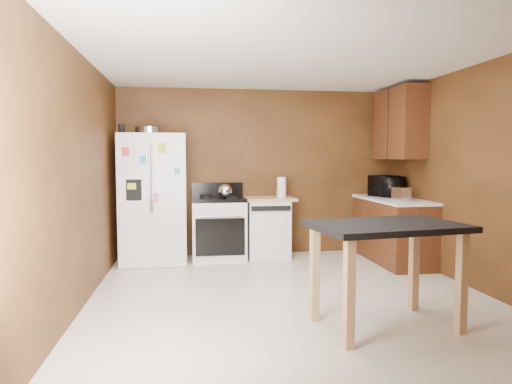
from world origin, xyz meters
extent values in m
plane|color=beige|center=(0.00, 0.00, 0.00)|extent=(4.50, 4.50, 0.00)
plane|color=white|center=(0.00, 0.00, 2.50)|extent=(4.50, 4.50, 0.00)
plane|color=brown|center=(0.00, 2.25, 1.25)|extent=(4.20, 0.00, 4.20)
plane|color=brown|center=(0.00, -2.25, 1.25)|extent=(4.20, 0.00, 4.20)
plane|color=brown|center=(-2.10, 0.00, 1.25)|extent=(0.00, 4.50, 4.50)
plane|color=brown|center=(2.10, 0.00, 1.25)|extent=(0.00, 4.50, 4.50)
cylinder|color=silver|center=(-1.60, 1.87, 1.85)|extent=(0.38, 0.38, 0.09)
cylinder|color=black|center=(-1.96, 1.79, 1.86)|extent=(0.08, 0.08, 0.12)
sphere|color=silver|center=(-0.56, 1.77, 1.00)|extent=(0.20, 0.20, 0.20)
cylinder|color=white|center=(0.27, 1.86, 1.04)|extent=(0.17, 0.17, 0.30)
cylinder|color=#3A974C|center=(0.27, 2.01, 0.94)|extent=(0.10, 0.10, 0.10)
cube|color=silver|center=(1.76, 1.12, 0.99)|extent=(0.18, 0.26, 0.18)
imported|color=black|center=(1.82, 1.71, 1.04)|extent=(0.49, 0.59, 0.28)
cube|color=white|center=(-1.55, 1.88, 0.90)|extent=(0.90, 0.75, 1.80)
cube|color=white|center=(-1.78, 1.49, 1.18)|extent=(0.43, 0.02, 1.20)
cube|color=white|center=(-1.32, 1.49, 1.18)|extent=(0.43, 0.02, 1.20)
cube|color=white|center=(-1.55, 1.49, 0.28)|extent=(0.88, 0.02, 0.54)
cube|color=black|center=(-1.78, 1.48, 1.05)|extent=(0.20, 0.01, 0.28)
cylinder|color=silver|center=(-1.56, 1.46, 1.20)|extent=(0.02, 0.02, 0.90)
cylinder|color=silver|center=(-1.54, 1.46, 1.20)|extent=(0.02, 0.02, 0.90)
cube|color=#E93836|center=(-1.87, 1.46, 1.55)|extent=(0.09, 0.00, 0.12)
cube|color=#3A94F8|center=(-1.65, 1.46, 1.45)|extent=(0.08, 0.00, 0.10)
cube|color=#C3DE2E|center=(-1.40, 1.46, 1.60)|extent=(0.10, 0.00, 0.13)
cube|color=#45C35F|center=(-1.21, 1.46, 1.30)|extent=(0.07, 0.00, 0.09)
cube|color=yellow|center=(-1.80, 1.46, 1.10)|extent=(0.11, 0.00, 0.08)
cube|color=pink|center=(-1.50, 1.46, 0.95)|extent=(0.08, 0.00, 0.11)
cube|color=white|center=(-1.25, 1.46, 0.80)|extent=(0.09, 0.00, 0.10)
cube|color=white|center=(-0.64, 1.93, 0.42)|extent=(0.76, 0.65, 0.85)
cube|color=black|center=(-0.64, 1.93, 0.88)|extent=(0.76, 0.65, 0.05)
cube|color=black|center=(-0.64, 2.21, 1.00)|extent=(0.76, 0.06, 0.20)
cube|color=black|center=(-0.64, 1.59, 0.38)|extent=(0.68, 0.02, 0.52)
cylinder|color=silver|center=(-0.64, 1.58, 0.67)|extent=(0.62, 0.02, 0.02)
cylinder|color=black|center=(-0.82, 2.08, 0.91)|extent=(0.17, 0.17, 0.02)
cylinder|color=black|center=(-0.46, 2.08, 0.91)|extent=(0.17, 0.17, 0.02)
cylinder|color=black|center=(-0.82, 1.77, 0.91)|extent=(0.17, 0.17, 0.02)
cylinder|color=black|center=(-0.46, 1.77, 0.91)|extent=(0.17, 0.17, 0.02)
cube|color=white|center=(0.08, 1.95, 0.42)|extent=(0.60, 0.60, 0.85)
cube|color=black|center=(0.08, 1.64, 0.76)|extent=(0.56, 0.02, 0.07)
cube|color=tan|center=(0.08, 1.95, 0.87)|extent=(0.78, 0.62, 0.04)
cube|color=#5D2F19|center=(1.80, 1.45, 0.43)|extent=(0.60, 1.55, 0.86)
cube|color=white|center=(1.80, 1.45, 0.88)|extent=(0.63, 1.58, 0.04)
cube|color=#5D2F19|center=(1.93, 1.55, 1.95)|extent=(0.35, 1.05, 1.00)
cube|color=black|center=(1.75, 1.55, 1.95)|extent=(0.01, 0.01, 1.00)
cube|color=black|center=(0.62, -0.97, 0.89)|extent=(1.36, 1.01, 0.05)
cube|color=tan|center=(0.06, -0.73, 0.45)|extent=(0.08, 0.08, 0.90)
cube|color=tan|center=(1.09, -0.57, 0.45)|extent=(0.08, 0.08, 0.90)
cube|color=tan|center=(0.15, -1.36, 0.45)|extent=(0.08, 0.08, 0.90)
cube|color=tan|center=(1.18, -1.21, 0.45)|extent=(0.08, 0.08, 0.90)
camera|label=1|loc=(-1.04, -4.64, 1.47)|focal=32.00mm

